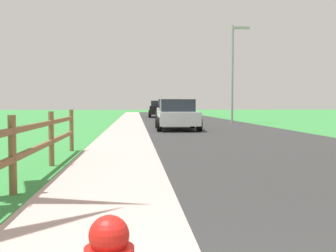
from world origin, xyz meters
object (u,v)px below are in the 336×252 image
object	(u,v)px
parked_car_white	(169,110)
parked_car_black	(160,109)
street_lamp	(234,65)
parked_suv_silver	(177,115)

from	to	relation	value
parked_car_white	parked_car_black	world-z (taller)	parked_car_white
parked_car_black	street_lamp	distance (m)	13.58
parked_suv_silver	parked_car_black	distance (m)	18.82
parked_car_white	street_lamp	distance (m)	5.63
parked_car_white	parked_suv_silver	bearing A→B (deg)	-92.34
parked_suv_silver	parked_car_white	world-z (taller)	parked_car_white
parked_suv_silver	parked_car_white	xyz separation A→B (m)	(0.36, 8.72, 0.07)
parked_car_black	street_lamp	size ratio (longest dim) A/B	0.78
parked_car_black	street_lamp	bearing A→B (deg)	-71.80
parked_suv_silver	parked_car_white	size ratio (longest dim) A/B	0.89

